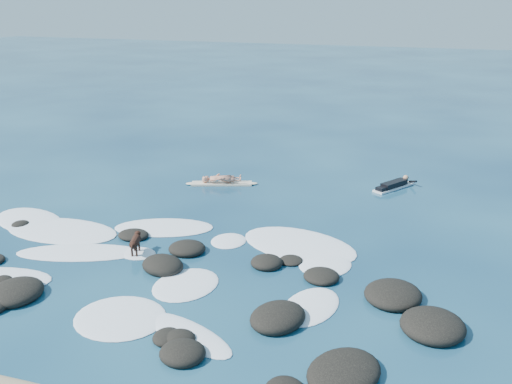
% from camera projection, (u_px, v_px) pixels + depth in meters
% --- Properties ---
extents(ground, '(160.00, 160.00, 0.00)m').
position_uv_depth(ground, '(185.00, 260.00, 16.45)').
color(ground, '#0A2642').
rests_on(ground, ground).
extents(reef_rocks, '(14.49, 6.72, 0.55)m').
position_uv_depth(reef_rocks, '(211.00, 301.00, 14.01)').
color(reef_rocks, black).
rests_on(reef_rocks, ground).
extents(breaking_foam, '(13.08, 8.48, 0.12)m').
position_uv_depth(breaking_foam, '(134.00, 257.00, 16.67)').
color(breaking_foam, white).
rests_on(breaking_foam, ground).
extents(standing_surfer_rig, '(2.82, 1.36, 1.67)m').
position_uv_depth(standing_surfer_rig, '(221.00, 169.00, 22.95)').
color(standing_surfer_rig, beige).
rests_on(standing_surfer_rig, ground).
extents(paddling_surfer_rig, '(1.57, 2.17, 0.40)m').
position_uv_depth(paddling_surfer_rig, '(394.00, 185.00, 22.67)').
color(paddling_surfer_rig, white).
rests_on(paddling_surfer_rig, ground).
extents(dog, '(0.48, 0.98, 0.64)m').
position_uv_depth(dog, '(135.00, 241.00, 16.70)').
color(dog, black).
rests_on(dog, ground).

